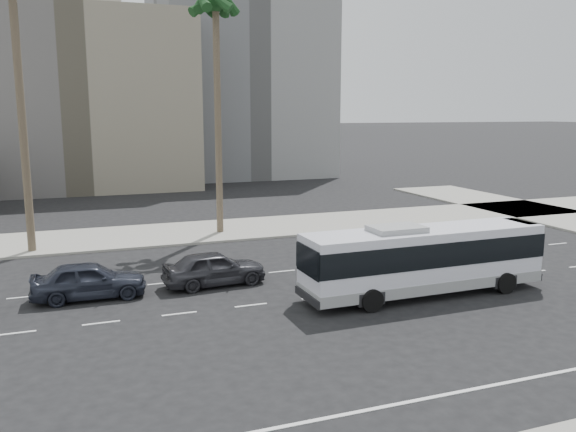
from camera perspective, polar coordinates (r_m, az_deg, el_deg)
name	(u,v)px	position (r m, az deg, el deg)	size (l,w,h in m)	color
ground	(377,290)	(27.13, 8.69, -7.17)	(700.00, 700.00, 0.00)	black
sidewalk_north	(269,227)	(40.92, -1.88, -1.05)	(120.00, 7.00, 0.15)	gray
midrise_beige_west	(74,102)	(67.58, -20.13, 10.37)	(24.00, 18.00, 18.00)	#64605A
midrise_gray_center	(237,72)	(77.56, -5.01, 13.79)	(20.00, 20.00, 26.00)	slate
civic_tower	(89,38)	(274.52, -18.80, 16.08)	(42.00, 42.00, 129.00)	#BCB3A3
highrise_right	(208,47)	(260.49, -7.80, 16.01)	(26.00, 26.00, 70.00)	slate
highrise_far	(245,65)	(295.25, -4.21, 14.40)	(22.00, 22.00, 60.00)	slate
city_bus	(424,258)	(26.50, 13.08, -3.97)	(11.17, 2.73, 3.20)	silver
car_a	(214,268)	(27.65, -7.18, -5.05)	(4.77, 1.92, 1.62)	#2E2E33
car_b	(89,280)	(26.93, -18.79, -5.92)	(4.80, 1.93, 1.64)	#232733
palm_near	(216,9)	(38.89, -7.05, 19.39)	(4.69, 4.69, 15.80)	brown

